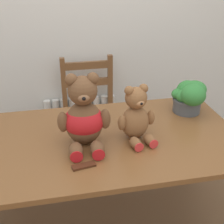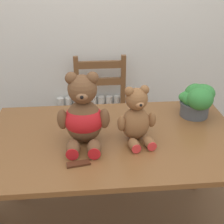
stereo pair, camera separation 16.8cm
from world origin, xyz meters
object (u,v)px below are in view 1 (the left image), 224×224
wooden_chair_behind (90,116)px  teddy_bear_right (136,117)px  teddy_bear_left (84,117)px  chocolate_bar (84,166)px  potted_plant (189,96)px

wooden_chair_behind → teddy_bear_right: (0.15, -0.87, 0.43)m
teddy_bear_left → chocolate_bar: size_ratio=3.47×
wooden_chair_behind → teddy_bear_left: teddy_bear_left is taller
teddy_bear_right → potted_plant: size_ratio=1.34×
teddy_bear_left → chocolate_bar: 0.27m
teddy_bear_right → chocolate_bar: 0.41m
wooden_chair_behind → chocolate_bar: (-0.18, -1.08, 0.30)m
teddy_bear_left → teddy_bear_right: teddy_bear_left is taller
wooden_chair_behind → teddy_bear_right: teddy_bear_right is taller
chocolate_bar → potted_plant: bearing=31.5°
teddy_bear_right → chocolate_bar: (-0.32, -0.21, -0.13)m
teddy_bear_left → potted_plant: (0.71, 0.25, -0.04)m
teddy_bear_left → teddy_bear_right: size_ratio=1.27×
wooden_chair_behind → chocolate_bar: 1.14m
chocolate_bar → teddy_bear_right: bearing=33.3°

